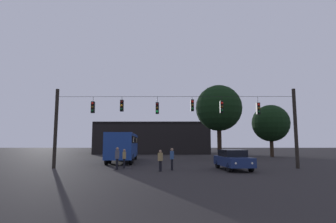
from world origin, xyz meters
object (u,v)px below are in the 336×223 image
(city_bus, at_px, (124,144))
(pedestrian_crossing_left, at_px, (124,158))
(tree_behind_building, at_px, (271,123))
(pedestrian_crossing_right, at_px, (160,159))
(pedestrian_crossing_center, at_px, (117,157))
(tree_left_silhouette, at_px, (219,108))
(car_near_right, at_px, (233,159))
(pedestrian_near_bus, at_px, (172,158))

(city_bus, bearing_deg, pedestrian_crossing_left, -79.58)
(tree_behind_building, bearing_deg, pedestrian_crossing_right, -128.11)
(pedestrian_crossing_center, distance_m, tree_left_silhouette, 17.46)
(city_bus, height_order, pedestrian_crossing_left, city_bus)
(pedestrian_crossing_center, bearing_deg, tree_behind_building, 44.92)
(city_bus, height_order, car_near_right, city_bus)
(pedestrian_crossing_center, height_order, pedestrian_near_bus, pedestrian_crossing_center)
(pedestrian_crossing_center, relative_size, pedestrian_crossing_right, 1.11)
(pedestrian_crossing_center, xyz_separation_m, tree_behind_building, (19.08, 19.03, 3.98))
(tree_behind_building, bearing_deg, tree_left_silhouette, -145.77)
(pedestrian_crossing_center, distance_m, pedestrian_near_bus, 4.19)
(pedestrian_crossing_left, height_order, tree_left_silhouette, tree_left_silhouette)
(pedestrian_near_bus, distance_m, tree_behind_building, 24.64)
(pedestrian_crossing_left, xyz_separation_m, tree_behind_building, (18.76, 17.74, 4.09))
(city_bus, height_order, tree_left_silhouette, tree_left_silhouette)
(pedestrian_crossing_left, distance_m, tree_left_silhouette, 16.36)
(city_bus, xyz_separation_m, pedestrian_near_bus, (5.21, -8.82, -0.94))
(pedestrian_crossing_center, distance_m, pedestrian_crossing_right, 3.50)
(city_bus, bearing_deg, pedestrian_crossing_right, -65.78)
(pedestrian_crossing_right, xyz_separation_m, tree_behind_building, (15.75, 20.08, 4.09))
(pedestrian_crossing_left, bearing_deg, tree_behind_building, 43.39)
(car_near_right, xyz_separation_m, tree_left_silhouette, (1.46, 13.04, 5.63))
(city_bus, distance_m, tree_behind_building, 22.84)
(tree_left_silhouette, relative_size, tree_behind_building, 1.22)
(tree_behind_building, bearing_deg, pedestrian_crossing_left, -136.61)
(car_near_right, distance_m, pedestrian_crossing_center, 8.80)
(pedestrian_crossing_left, relative_size, tree_behind_building, 0.20)
(pedestrian_crossing_center, bearing_deg, pedestrian_near_bus, -2.33)
(pedestrian_crossing_center, height_order, tree_behind_building, tree_behind_building)
(pedestrian_crossing_left, xyz_separation_m, pedestrian_crossing_right, (3.01, -2.34, -0.00))
(pedestrian_near_bus, distance_m, tree_left_silhouette, 15.54)
(pedestrian_crossing_left, height_order, tree_behind_building, tree_behind_building)
(tree_left_silhouette, distance_m, tree_behind_building, 10.77)
(tree_left_silhouette, xyz_separation_m, tree_behind_building, (8.82, 6.00, -1.49))
(tree_left_silhouette, bearing_deg, pedestrian_crossing_center, -128.22)
(city_bus, distance_m, pedestrian_crossing_right, 10.68)
(pedestrian_crossing_left, height_order, pedestrian_crossing_right, pedestrian_crossing_left)
(city_bus, relative_size, tree_left_silhouette, 1.19)
(pedestrian_crossing_right, height_order, tree_behind_building, tree_behind_building)
(pedestrian_crossing_right, bearing_deg, pedestrian_crossing_center, 162.55)
(city_bus, xyz_separation_m, tree_left_silhouette, (11.29, 4.38, 4.56))
(car_near_right, bearing_deg, tree_behind_building, 61.64)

